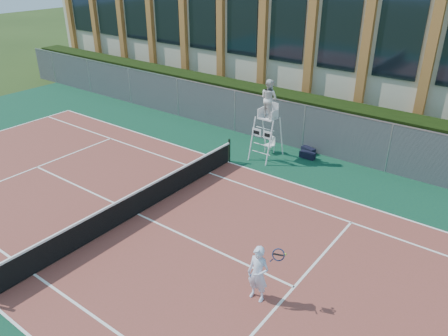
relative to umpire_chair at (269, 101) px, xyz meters
The scene contains 12 objects.
ground 7.63m from the umpire_chair, 98.70° to the right, with size 120.00×120.00×0.00m, color #233814.
apron 6.71m from the umpire_chair, 100.11° to the right, with size 36.00×20.00×0.01m, color #0D3B2C.
tennis_court 7.62m from the umpire_chair, 98.70° to the right, with size 23.77×10.97×0.02m, color brown.
tennis_net 7.45m from the umpire_chair, 98.70° to the right, with size 0.10×11.30×1.10m.
fence 2.61m from the umpire_chair, 121.64° to the left, with size 40.00×0.06×2.20m, color #595E60, non-canonical shape.
hedge 3.53m from the umpire_chair, 110.08° to the left, with size 40.00×1.40×2.20m, color black.
building 11.05m from the umpire_chair, 95.65° to the left, with size 45.00×10.60×8.22m.
umpire_chair is the anchor object (origin of this frame).
plastic_chair 2.29m from the umpire_chair, 100.18° to the left, with size 0.49×0.49×0.81m.
sports_bag_near 3.16m from the umpire_chair, 32.10° to the left, with size 0.71×0.29×0.31m, color black.
sports_bag_far 3.28m from the umpire_chair, 48.92° to the left, with size 0.69×0.30×0.27m, color black.
tennis_player 9.50m from the umpire_chair, 59.57° to the right, with size 0.95×0.65×1.69m.
Camera 1 is at (10.55, -8.83, 8.52)m, focal length 35.00 mm.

